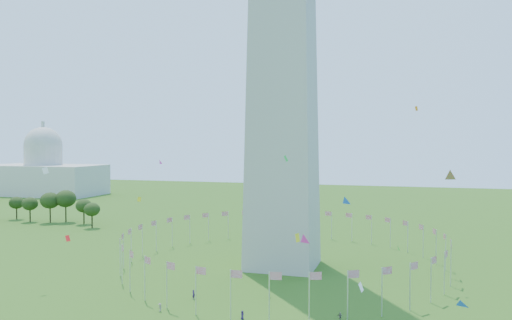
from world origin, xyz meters
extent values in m
cylinder|color=silver|center=(40.00, 50.00, 4.50)|extent=(0.24, 0.24, 9.00)
cylinder|color=silver|center=(39.39, 56.95, 4.50)|extent=(0.24, 0.24, 9.00)
cylinder|color=silver|center=(37.59, 63.68, 4.50)|extent=(0.24, 0.24, 9.00)
cylinder|color=silver|center=(34.64, 70.00, 4.50)|extent=(0.24, 0.24, 9.00)
cylinder|color=silver|center=(30.64, 75.71, 4.50)|extent=(0.24, 0.24, 9.00)
cylinder|color=silver|center=(25.71, 80.64, 4.50)|extent=(0.24, 0.24, 9.00)
cylinder|color=silver|center=(20.00, 84.64, 4.50)|extent=(0.24, 0.24, 9.00)
cylinder|color=silver|center=(13.68, 87.59, 4.50)|extent=(0.24, 0.24, 9.00)
cylinder|color=silver|center=(6.95, 89.39, 4.50)|extent=(0.24, 0.24, 9.00)
cylinder|color=silver|center=(0.00, 90.00, 4.50)|extent=(0.24, 0.24, 9.00)
cylinder|color=silver|center=(-6.95, 89.39, 4.50)|extent=(0.24, 0.24, 9.00)
cylinder|color=silver|center=(-13.68, 87.59, 4.50)|extent=(0.24, 0.24, 9.00)
cylinder|color=silver|center=(-20.00, 84.64, 4.50)|extent=(0.24, 0.24, 9.00)
cylinder|color=silver|center=(-25.71, 80.64, 4.50)|extent=(0.24, 0.24, 9.00)
cylinder|color=silver|center=(-30.64, 75.71, 4.50)|extent=(0.24, 0.24, 9.00)
cylinder|color=silver|center=(-34.64, 70.00, 4.50)|extent=(0.24, 0.24, 9.00)
cylinder|color=silver|center=(-37.59, 63.68, 4.50)|extent=(0.24, 0.24, 9.00)
cylinder|color=silver|center=(-39.39, 56.95, 4.50)|extent=(0.24, 0.24, 9.00)
cylinder|color=silver|center=(-40.00, 50.00, 4.50)|extent=(0.24, 0.24, 9.00)
cylinder|color=silver|center=(-39.39, 43.05, 4.50)|extent=(0.24, 0.24, 9.00)
cylinder|color=silver|center=(-37.59, 36.32, 4.50)|extent=(0.24, 0.24, 9.00)
cylinder|color=silver|center=(-34.64, 30.00, 4.50)|extent=(0.24, 0.24, 9.00)
cylinder|color=silver|center=(-30.64, 24.29, 4.50)|extent=(0.24, 0.24, 9.00)
cylinder|color=silver|center=(-25.71, 19.36, 4.50)|extent=(0.24, 0.24, 9.00)
cylinder|color=silver|center=(-20.00, 15.36, 4.50)|extent=(0.24, 0.24, 9.00)
cylinder|color=silver|center=(-13.68, 12.41, 4.50)|extent=(0.24, 0.24, 9.00)
cylinder|color=silver|center=(-6.95, 10.61, 4.50)|extent=(0.24, 0.24, 9.00)
cylinder|color=silver|center=(0.00, 10.00, 4.50)|extent=(0.24, 0.24, 9.00)
cylinder|color=silver|center=(6.95, 10.61, 4.50)|extent=(0.24, 0.24, 9.00)
cylinder|color=silver|center=(13.68, 12.41, 4.50)|extent=(0.24, 0.24, 9.00)
cylinder|color=silver|center=(20.00, 15.36, 4.50)|extent=(0.24, 0.24, 9.00)
cylinder|color=silver|center=(25.71, 19.36, 4.50)|extent=(0.24, 0.24, 9.00)
cylinder|color=silver|center=(30.64, 24.29, 4.50)|extent=(0.24, 0.24, 9.00)
cylinder|color=silver|center=(34.64, 30.00, 4.50)|extent=(0.24, 0.24, 9.00)
cylinder|color=silver|center=(37.59, 36.32, 4.50)|extent=(0.24, 0.24, 9.00)
cylinder|color=silver|center=(39.39, 43.05, 4.50)|extent=(0.24, 0.24, 9.00)
imported|color=#351A50|center=(-11.05, 18.97, 0.95)|extent=(0.83, 0.73, 1.91)
imported|color=maroon|center=(3.28, 24.35, 0.82)|extent=(0.53, 0.68, 1.65)
imported|color=gray|center=(-14.17, 10.50, 0.77)|extent=(1.14, 0.96, 1.54)
imported|color=gray|center=(18.76, 14.68, 0.84)|extent=(1.10, 0.83, 1.67)
imported|color=#2F194C|center=(1.91, 10.87, 0.79)|extent=(0.70, 0.88, 1.57)
plane|color=blue|center=(18.04, 29.82, 19.53)|extent=(1.63, 1.99, 2.31)
plane|color=white|center=(-47.86, 20.97, 25.26)|extent=(0.63, 1.68, 1.78)
plane|color=#CC2699|center=(-34.06, 49.59, 26.16)|extent=(0.57, 1.64, 1.54)
plane|color=yellow|center=(-27.83, 27.15, 18.75)|extent=(1.23, 0.23, 1.22)
plane|color=green|center=(5.81, 28.25, 28.21)|extent=(1.60, 0.53, 1.52)
plane|color=blue|center=(36.37, -6.23, 11.28)|extent=(1.99, 1.44, 1.45)
plane|color=orange|center=(32.01, 49.36, 39.47)|extent=(0.80, 1.06, 1.32)
plane|color=white|center=(23.33, 2.41, 9.96)|extent=(1.06, 1.47, 1.42)
plane|color=green|center=(28.41, 31.96, 10.06)|extent=(0.77, 1.38, 1.39)
plane|color=yellow|center=(8.02, 29.57, 11.54)|extent=(1.38, 1.54, 1.89)
plane|color=red|center=(-59.75, 44.01, 5.00)|extent=(1.60, 1.81, 1.71)
plane|color=blue|center=(36.68, 15.36, 25.97)|extent=(1.73, 0.83, 1.80)
plane|color=#CC2699|center=(11.45, 19.50, 13.17)|extent=(2.09, 1.64, 2.52)
ellipsoid|color=#2E4818|center=(-122.85, 94.67, 4.56)|extent=(5.84, 5.84, 9.12)
ellipsoid|color=#2E4818|center=(-113.10, 91.07, 4.81)|extent=(6.15, 6.15, 9.61)
ellipsoid|color=#2E4818|center=(-104.02, 91.62, 5.85)|extent=(7.49, 7.49, 11.71)
ellipsoid|color=#2E4818|center=(-98.88, 94.41, 6.24)|extent=(7.98, 7.98, 12.48)
ellipsoid|color=#2E4818|center=(-89.01, 92.21, 4.75)|extent=(6.08, 6.08, 9.50)
ellipsoid|color=#2E4818|center=(-80.81, 85.62, 4.59)|extent=(5.88, 5.88, 9.19)
camera|label=1|loc=(29.17, -72.67, 31.53)|focal=35.00mm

